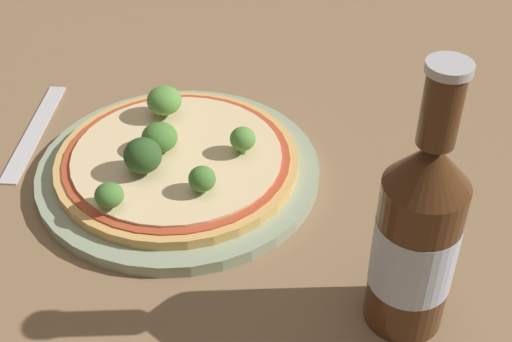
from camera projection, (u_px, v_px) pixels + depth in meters
The scene contains 11 objects.
ground_plane at pixel (187, 178), 0.69m from camera, with size 3.00×3.00×0.00m, color #846647.
plate at pixel (178, 171), 0.69m from camera, with size 0.27×0.27×0.01m.
pizza at pixel (176, 161), 0.68m from camera, with size 0.23×0.23×0.01m.
broccoli_floret_0 at pixel (164, 101), 0.71m from camera, with size 0.04×0.04×0.03m.
broccoli_floret_1 at pixel (109, 195), 0.61m from camera, with size 0.03×0.03×0.02m.
broccoli_floret_2 at pixel (143, 156), 0.64m from camera, with size 0.03×0.03×0.03m.
broccoli_floret_3 at pixel (202, 179), 0.62m from camera, with size 0.02×0.02×0.03m.
broccoli_floret_4 at pixel (243, 139), 0.67m from camera, with size 0.02×0.02×0.03m.
broccoli_floret_5 at pixel (162, 135), 0.67m from camera, with size 0.03×0.03×0.03m.
beer_bottle at pixel (417, 236), 0.50m from camera, with size 0.06×0.06×0.22m.
fork at pixel (37, 129), 0.75m from camera, with size 0.08×0.17×0.00m.
Camera 1 is at (0.28, -0.46, 0.43)m, focal length 50.00 mm.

